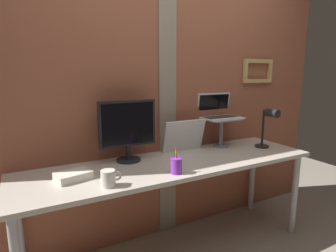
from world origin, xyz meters
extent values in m
plane|color=gray|center=(0.00, 0.00, 0.00)|extent=(6.00, 6.00, 0.00)
cube|color=#9E563D|center=(0.00, 0.41, 1.19)|extent=(3.31, 0.12, 2.38)
cube|color=gray|center=(0.00, 0.35, 1.19)|extent=(0.15, 0.01, 2.38)
cube|color=tan|center=(0.97, 0.33, 1.48)|extent=(0.35, 0.03, 0.04)
cube|color=tan|center=(0.97, 0.33, 1.29)|extent=(0.35, 0.03, 0.04)
cube|color=tan|center=(0.81, 0.33, 1.39)|extent=(0.04, 0.03, 0.15)
cube|color=tan|center=(1.12, 0.33, 1.39)|extent=(0.04, 0.03, 0.15)
cube|color=beige|center=(-0.10, 0.05, 0.72)|extent=(2.20, 0.61, 0.03)
cylinder|color=#B2B2B7|center=(0.94, -0.20, 0.35)|extent=(0.05, 0.05, 0.70)
cylinder|color=#B2B2B7|center=(-1.14, 0.29, 0.35)|extent=(0.05, 0.05, 0.70)
cylinder|color=#B2B2B7|center=(0.94, 0.29, 0.35)|extent=(0.05, 0.05, 0.70)
cylinder|color=black|center=(-0.39, 0.23, 0.74)|extent=(0.18, 0.18, 0.01)
cylinder|color=black|center=(-0.39, 0.23, 0.79)|extent=(0.04, 0.04, 0.10)
cube|color=black|center=(-0.39, 0.23, 1.01)|extent=(0.42, 0.04, 0.33)
cube|color=black|center=(-0.39, 0.21, 1.01)|extent=(0.39, 0.00, 0.30)
cylinder|color=gray|center=(0.47, 0.23, 0.74)|extent=(0.14, 0.14, 0.01)
cylinder|color=gray|center=(0.47, 0.23, 0.86)|extent=(0.03, 0.03, 0.23)
cube|color=gray|center=(0.47, 0.23, 0.97)|extent=(0.28, 0.22, 0.01)
cube|color=white|center=(0.47, 0.23, 0.99)|extent=(0.35, 0.21, 0.01)
cube|color=#2D2D30|center=(0.47, 0.25, 0.99)|extent=(0.31, 0.12, 0.00)
cube|color=white|center=(0.47, 0.36, 1.09)|extent=(0.35, 0.03, 0.20)
cube|color=black|center=(0.47, 0.35, 1.09)|extent=(0.32, 0.02, 0.17)
cube|color=white|center=(0.11, 0.27, 0.86)|extent=(0.37, 0.08, 0.26)
cylinder|color=black|center=(0.77, 0.05, 0.74)|extent=(0.12, 0.12, 0.02)
cylinder|color=black|center=(0.77, 0.05, 0.90)|extent=(0.02, 0.02, 0.31)
cylinder|color=black|center=(0.77, -0.04, 1.04)|extent=(0.07, 0.11, 0.07)
cylinder|color=purple|center=(-0.20, -0.16, 0.78)|extent=(0.07, 0.07, 0.10)
cylinder|color=red|center=(-0.20, -0.15, 0.82)|extent=(0.02, 0.02, 0.16)
cylinder|color=orange|center=(-0.20, -0.15, 0.81)|extent=(0.01, 0.01, 0.15)
cylinder|color=silver|center=(-0.65, -0.16, 0.78)|extent=(0.08, 0.08, 0.10)
torus|color=silver|center=(-0.60, -0.16, 0.78)|extent=(0.05, 0.01, 0.05)
cube|color=silver|center=(-0.81, 0.05, 0.76)|extent=(0.23, 0.18, 0.05)
camera|label=1|loc=(-1.04, -1.62, 1.37)|focal=29.38mm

